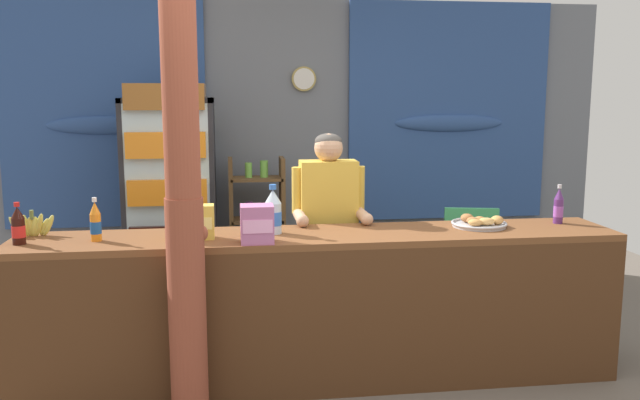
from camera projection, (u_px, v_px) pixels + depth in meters
The scene contains 16 objects.
ground_plane at pixel (311, 345), 4.66m from camera, with size 7.73×7.73×0.00m, color #665B51.
back_wall_curtained at pixel (289, 140), 6.03m from camera, with size 5.75×0.22×2.56m.
stall_counter at pixel (324, 295), 3.91m from camera, with size 3.59×0.57×0.92m.
timber_post at pixel (184, 207), 3.43m from camera, with size 0.22×0.20×2.43m.
drink_fridge at pixel (170, 187), 5.38m from camera, with size 0.72×0.61×1.82m.
bottle_shelf_rack at pixel (257, 224), 5.75m from camera, with size 0.48×0.28×1.20m.
plastic_lawn_chair at pixel (468, 250), 5.36m from camera, with size 0.53×0.53×0.86m.
shopkeeper at pixel (329, 217), 4.45m from camera, with size 0.49×0.42×1.48m.
soda_bottle_water at pixel (273, 213), 3.96m from camera, with size 0.10×0.10×0.30m.
soda_bottle_grape_soda at pixel (559, 207), 4.27m from camera, with size 0.06×0.06×0.25m.
soda_bottle_orange_soda at pixel (96, 223), 3.76m from camera, with size 0.06×0.06×0.25m.
soda_bottle_cola at pixel (18, 227), 3.67m from camera, with size 0.07×0.07×0.24m.
snack_box_instant_noodle at pixel (194, 222), 3.81m from camera, with size 0.23×0.11×0.20m.
snack_box_wafer at pixel (257, 224), 3.71m from camera, with size 0.18×0.15×0.21m.
pastry_tray at pixel (479, 223), 4.17m from camera, with size 0.35×0.35×0.07m.
banana_bunch at pixel (32, 226), 3.89m from camera, with size 0.27×0.07×0.16m.
Camera 1 is at (-0.54, -3.35, 1.75)m, focal length 37.38 mm.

